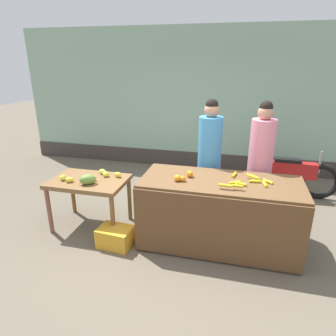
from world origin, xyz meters
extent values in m
plane|color=#665B4C|center=(0.00, 0.00, 0.00)|extent=(24.00, 24.00, 0.00)
cube|color=#8CB299|center=(0.00, 2.99, 1.50)|extent=(8.56, 0.20, 3.00)
cube|color=#3F3833|center=(0.00, 2.88, 0.18)|extent=(8.56, 0.04, 0.36)
cube|color=brown|center=(0.52, 0.00, 0.46)|extent=(2.02, 0.84, 0.91)
cube|color=brown|center=(0.52, -0.44, 0.46)|extent=(2.02, 0.03, 0.85)
cube|color=brown|center=(-1.33, 0.00, 0.71)|extent=(1.06, 0.72, 0.06)
cylinder|color=brown|center=(-1.81, -0.31, 0.34)|extent=(0.06, 0.06, 0.68)
cylinder|color=brown|center=(-0.85, -0.31, 0.34)|extent=(0.06, 0.06, 0.68)
cylinder|color=brown|center=(-1.81, 0.31, 0.34)|extent=(0.06, 0.06, 0.68)
cylinder|color=brown|center=(-0.85, 0.31, 0.34)|extent=(0.06, 0.06, 0.68)
cylinder|color=gold|center=(0.93, 0.04, 0.93)|extent=(0.14, 0.05, 0.04)
cylinder|color=gold|center=(0.67, 0.20, 0.93)|extent=(0.07, 0.16, 0.04)
cylinder|color=yellow|center=(1.09, 0.06, 0.93)|extent=(0.12, 0.12, 0.04)
cylinder|color=yellow|center=(0.68, -0.07, 0.93)|extent=(0.13, 0.11, 0.04)
cylinder|color=gold|center=(1.05, -0.03, 0.93)|extent=(0.06, 0.15, 0.04)
cylinder|color=gold|center=(0.94, 0.17, 0.93)|extent=(0.12, 0.12, 0.04)
cylinder|color=yellow|center=(0.73, -0.08, 0.93)|extent=(0.08, 0.13, 0.04)
cylinder|color=yellow|center=(0.75, -0.09, 0.93)|extent=(0.16, 0.08, 0.04)
cylinder|color=gold|center=(0.73, -0.24, 0.96)|extent=(0.12, 0.04, 0.04)
cylinder|color=yellow|center=(0.90, 0.11, 0.96)|extent=(0.15, 0.12, 0.04)
cylinder|color=gold|center=(0.59, -0.26, 0.96)|extent=(0.16, 0.04, 0.04)
sphere|color=orange|center=(-0.01, -0.15, 0.96)|extent=(0.08, 0.08, 0.08)
sphere|color=orange|center=(0.06, -0.14, 0.95)|extent=(0.07, 0.07, 0.07)
sphere|color=orange|center=(0.12, 0.02, 0.96)|extent=(0.09, 0.09, 0.09)
ellipsoid|color=yellow|center=(-1.13, 0.16, 0.78)|extent=(0.11, 0.12, 0.08)
ellipsoid|color=yellow|center=(-1.30, -0.11, 0.79)|extent=(0.13, 0.11, 0.09)
ellipsoid|color=yellow|center=(-1.53, -0.15, 0.78)|extent=(0.13, 0.12, 0.07)
ellipsoid|color=#D7DF48|center=(-1.23, 0.25, 0.78)|extent=(0.13, 0.11, 0.08)
ellipsoid|color=yellow|center=(-1.25, -0.04, 0.78)|extent=(0.13, 0.12, 0.08)
ellipsoid|color=#E4CB4A|center=(-1.33, -0.10, 0.78)|extent=(0.08, 0.10, 0.08)
ellipsoid|color=yellow|center=(-0.96, 0.19, 0.78)|extent=(0.13, 0.10, 0.08)
ellipsoid|color=#D7CF40|center=(-1.65, -0.11, 0.78)|extent=(0.10, 0.11, 0.08)
ellipsoid|color=olive|center=(-1.25, -0.15, 0.81)|extent=(0.26, 0.24, 0.14)
cylinder|color=#33333D|center=(0.29, 0.67, 0.36)|extent=(0.29, 0.29, 0.71)
cylinder|color=#3F8CCC|center=(0.29, 0.67, 1.15)|extent=(0.34, 0.34, 0.87)
sphere|color=tan|center=(0.29, 0.67, 1.68)|extent=(0.21, 0.21, 0.21)
sphere|color=black|center=(0.29, 0.67, 1.75)|extent=(0.18, 0.18, 0.18)
cylinder|color=#33333D|center=(1.01, 0.67, 0.36)|extent=(0.29, 0.29, 0.71)
cylinder|color=pink|center=(1.01, 0.67, 1.15)|extent=(0.34, 0.34, 0.87)
sphere|color=tan|center=(1.01, 0.67, 1.68)|extent=(0.21, 0.21, 0.21)
sphere|color=black|center=(1.01, 0.67, 1.74)|extent=(0.18, 0.18, 0.18)
torus|color=black|center=(2.13, 1.80, 0.33)|extent=(0.65, 0.09, 0.65)
torus|color=black|center=(1.18, 1.80, 0.33)|extent=(0.65, 0.09, 0.65)
cube|color=#A51919|center=(1.65, 1.80, 0.51)|extent=(0.80, 0.18, 0.28)
cube|color=black|center=(1.55, 1.80, 0.67)|extent=(0.44, 0.16, 0.08)
cylinder|color=gray|center=(2.08, 1.80, 0.68)|extent=(0.04, 0.04, 0.40)
cube|color=gold|center=(-0.79, -0.39, 0.13)|extent=(0.47, 0.36, 0.26)
ellipsoid|color=tan|center=(-0.55, 0.80, 0.26)|extent=(0.32, 0.38, 0.51)
camera|label=1|loc=(0.70, -3.49, 2.34)|focal=31.70mm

